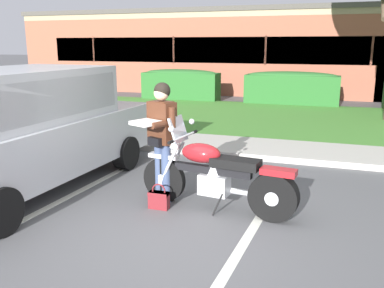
{
  "coord_description": "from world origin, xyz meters",
  "views": [
    {
      "loc": [
        1.78,
        -4.29,
        2.21
      ],
      "look_at": [
        -0.03,
        1.05,
        0.85
      ],
      "focal_mm": 38.79,
      "sensor_mm": 36.0,
      "label": 1
    }
  ],
  "objects_px": {
    "motorcycle": "(221,176)",
    "parked_suv_adjacent": "(23,129)",
    "hedge_left": "(181,84)",
    "brick_building": "(280,50)",
    "handbag": "(159,199)",
    "rider_person": "(161,133)",
    "hedge_center_left": "(291,87)"
  },
  "relations": [
    {
      "from": "parked_suv_adjacent",
      "to": "hedge_center_left",
      "type": "distance_m",
      "value": 11.13
    },
    {
      "from": "hedge_center_left",
      "to": "handbag",
      "type": "bearing_deg",
      "value": -93.71
    },
    {
      "from": "hedge_left",
      "to": "brick_building",
      "type": "relative_size",
      "value": 0.13
    },
    {
      "from": "parked_suv_adjacent",
      "to": "hedge_left",
      "type": "height_order",
      "value": "parked_suv_adjacent"
    },
    {
      "from": "hedge_left",
      "to": "hedge_center_left",
      "type": "height_order",
      "value": "same"
    },
    {
      "from": "hedge_left",
      "to": "handbag",
      "type": "bearing_deg",
      "value": -71.3
    },
    {
      "from": "hedge_left",
      "to": "hedge_center_left",
      "type": "xyz_separation_m",
      "value": [
        4.36,
        0.0,
        0.0
      ]
    },
    {
      "from": "rider_person",
      "to": "handbag",
      "type": "height_order",
      "value": "rider_person"
    },
    {
      "from": "parked_suv_adjacent",
      "to": "hedge_left",
      "type": "xyz_separation_m",
      "value": [
        -1.38,
        10.72,
        -0.3
      ]
    },
    {
      "from": "handbag",
      "to": "hedge_left",
      "type": "height_order",
      "value": "hedge_left"
    },
    {
      "from": "rider_person",
      "to": "hedge_left",
      "type": "relative_size",
      "value": 0.55
    },
    {
      "from": "motorcycle",
      "to": "hedge_left",
      "type": "xyz_separation_m",
      "value": [
        -4.49,
        10.61,
        0.16
      ]
    },
    {
      "from": "rider_person",
      "to": "hedge_left",
      "type": "bearing_deg",
      "value": 108.82
    },
    {
      "from": "motorcycle",
      "to": "handbag",
      "type": "height_order",
      "value": "motorcycle"
    },
    {
      "from": "motorcycle",
      "to": "hedge_left",
      "type": "distance_m",
      "value": 11.52
    },
    {
      "from": "motorcycle",
      "to": "brick_building",
      "type": "height_order",
      "value": "brick_building"
    },
    {
      "from": "motorcycle",
      "to": "handbag",
      "type": "relative_size",
      "value": 6.22
    },
    {
      "from": "rider_person",
      "to": "parked_suv_adjacent",
      "type": "height_order",
      "value": "parked_suv_adjacent"
    },
    {
      "from": "handbag",
      "to": "hedge_left",
      "type": "relative_size",
      "value": 0.12
    },
    {
      "from": "motorcycle",
      "to": "parked_suv_adjacent",
      "type": "relative_size",
      "value": 0.45
    },
    {
      "from": "hedge_center_left",
      "to": "brick_building",
      "type": "relative_size",
      "value": 0.14
    },
    {
      "from": "hedge_left",
      "to": "rider_person",
      "type": "bearing_deg",
      "value": -71.18
    },
    {
      "from": "handbag",
      "to": "parked_suv_adjacent",
      "type": "height_order",
      "value": "parked_suv_adjacent"
    },
    {
      "from": "hedge_center_left",
      "to": "parked_suv_adjacent",
      "type": "bearing_deg",
      "value": -105.52
    },
    {
      "from": "hedge_left",
      "to": "parked_suv_adjacent",
      "type": "bearing_deg",
      "value": -82.64
    },
    {
      "from": "handbag",
      "to": "brick_building",
      "type": "xyz_separation_m",
      "value": [
        -0.61,
        17.67,
        1.74
      ]
    },
    {
      "from": "rider_person",
      "to": "handbag",
      "type": "distance_m",
      "value": 0.91
    },
    {
      "from": "motorcycle",
      "to": "hedge_center_left",
      "type": "bearing_deg",
      "value": 90.68
    },
    {
      "from": "rider_person",
      "to": "brick_building",
      "type": "bearing_deg",
      "value": 91.78
    },
    {
      "from": "brick_building",
      "to": "hedge_left",
      "type": "bearing_deg",
      "value": -113.96
    },
    {
      "from": "hedge_left",
      "to": "brick_building",
      "type": "distance_m",
      "value": 7.61
    },
    {
      "from": "handbag",
      "to": "brick_building",
      "type": "bearing_deg",
      "value": 91.98
    }
  ]
}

